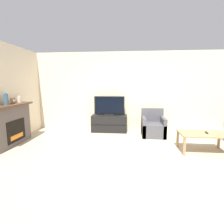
% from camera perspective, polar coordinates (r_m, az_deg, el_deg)
% --- Properties ---
extents(ground_plane, '(24.00, 24.00, 0.00)m').
position_cam_1_polar(ground_plane, '(4.16, 8.48, -13.87)').
color(ground_plane, tan).
extents(wall_back, '(12.00, 0.06, 2.70)m').
position_cam_1_polar(wall_back, '(6.15, 7.68, 6.58)').
color(wall_back, beige).
rests_on(wall_back, ground).
extents(fireplace, '(0.42, 1.46, 1.10)m').
position_cam_1_polar(fireplace, '(5.34, -30.19, -3.55)').
color(fireplace, '#564C47').
rests_on(fireplace, ground).
extents(mantel_vase_centre_left, '(0.11, 0.11, 0.31)m').
position_cam_1_polar(mantel_vase_centre_left, '(5.15, -31.35, 3.64)').
color(mantel_vase_centre_left, '#385670').
rests_on(mantel_vase_centre_left, fireplace).
extents(mantel_vase_right, '(0.11, 0.11, 0.19)m').
position_cam_1_polar(mantel_vase_right, '(5.60, -27.98, 3.64)').
color(mantel_vase_right, beige).
rests_on(mantel_vase_right, fireplace).
extents(mantel_clock, '(0.08, 0.11, 0.15)m').
position_cam_1_polar(mantel_clock, '(5.36, -29.66, 3.18)').
color(mantel_clock, brown).
rests_on(mantel_clock, fireplace).
extents(tv_stand, '(1.19, 0.51, 0.56)m').
position_cam_1_polar(tv_stand, '(6.00, -0.87, -3.71)').
color(tv_stand, black).
rests_on(tv_stand, ground).
extents(tv, '(1.02, 0.18, 0.65)m').
position_cam_1_polar(tv, '(5.90, -0.88, 1.83)').
color(tv, black).
rests_on(tv, tv_stand).
extents(armchair, '(0.70, 0.76, 0.84)m').
position_cam_1_polar(armchair, '(5.68, 13.22, -4.75)').
color(armchair, '#4C4C51').
rests_on(armchair, ground).
extents(coffee_table, '(1.09, 0.63, 0.46)m').
position_cam_1_polar(coffee_table, '(4.73, 27.62, -6.81)').
color(coffee_table, '#A37F56').
rests_on(coffee_table, ground).
extents(remote, '(0.06, 0.15, 0.02)m').
position_cam_1_polar(remote, '(4.77, 28.48, -5.93)').
color(remote, black).
rests_on(remote, coffee_table).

